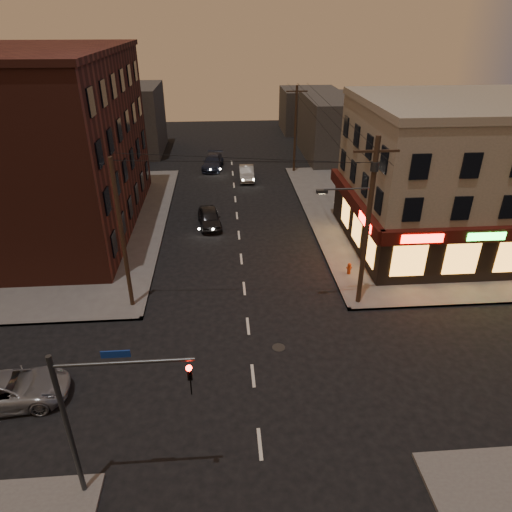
{
  "coord_description": "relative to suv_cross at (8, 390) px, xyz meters",
  "views": [
    {
      "loc": [
        -1.13,
        -16.81,
        15.56
      ],
      "look_at": [
        0.63,
        6.37,
        3.2
      ],
      "focal_mm": 32.0,
      "sensor_mm": 36.0,
      "label": 1
    }
  ],
  "objects": [
    {
      "name": "suv_cross",
      "position": [
        0.0,
        0.0,
        0.0
      ],
      "size": [
        5.42,
        2.93,
        1.45
      ],
      "primitive_type": "imported",
      "rotation": [
        0.0,
        0.0,
        1.68
      ],
      "color": "gray",
      "rests_on": "ground"
    },
    {
      "name": "brick_apartment",
      "position": [
        -3.48,
        19.84,
        5.93
      ],
      "size": [
        12.0,
        20.0,
        13.0
      ],
      "primitive_type": "cube",
      "color": "#491F17",
      "rests_on": "sidewalk_nw"
    },
    {
      "name": "traffic_signal",
      "position": [
        5.46,
        -4.76,
        3.43
      ],
      "size": [
        4.49,
        0.32,
        6.47
      ],
      "color": "#333538",
      "rests_on": "ground"
    },
    {
      "name": "utility_pole_main",
      "position": [
        17.71,
        6.64,
        5.04
      ],
      "size": [
        4.2,
        0.44,
        10.0
      ],
      "color": "#382619",
      "rests_on": "sidewalk_ne"
    },
    {
      "name": "sidewalk_nw",
      "position": [
        -6.98,
        19.84,
        -0.65
      ],
      "size": [
        24.0,
        28.0,
        0.15
      ],
      "primitive_type": "cube",
      "color": "#514F4C",
      "rests_on": "ground"
    },
    {
      "name": "bg_building_ne_a",
      "position": [
        25.02,
        38.84,
        2.78
      ],
      "size": [
        10.0,
        12.0,
        7.0
      ],
      "primitive_type": "cube",
      "color": "#3F3D3A",
      "rests_on": "ground"
    },
    {
      "name": "fire_hydrant",
      "position": [
        18.1,
        9.95,
        -0.13
      ],
      "size": [
        0.36,
        0.36,
        0.81
      ],
      "rotation": [
        0.0,
        0.0,
        0.14
      ],
      "color": "#952E0D",
      "rests_on": "sidewalk_ne"
    },
    {
      "name": "sedan_mid",
      "position": [
        12.44,
        30.65,
        -0.02
      ],
      "size": [
        1.57,
        4.29,
        1.41
      ],
      "primitive_type": "imported",
      "rotation": [
        0.0,
        0.0,
        -0.02
      ],
      "color": "gray",
      "rests_on": "ground"
    },
    {
      "name": "bg_building_ne_b",
      "position": [
        23.02,
        52.84,
        2.28
      ],
      "size": [
        8.0,
        8.0,
        6.0
      ],
      "primitive_type": "cube",
      "color": "#3F3D3A",
      "rests_on": "ground"
    },
    {
      "name": "utility_pole_far",
      "position": [
        17.82,
        32.84,
        3.93
      ],
      "size": [
        0.26,
        0.26,
        9.0
      ],
      "primitive_type": "cylinder",
      "color": "#382619",
      "rests_on": "sidewalk_ne"
    },
    {
      "name": "pizza_building",
      "position": [
        26.95,
        14.27,
        4.62
      ],
      "size": [
        15.85,
        12.85,
        10.5
      ],
      "color": "gray",
      "rests_on": "sidewalk_ne"
    },
    {
      "name": "sedan_far",
      "position": [
        8.85,
        34.84,
        0.01
      ],
      "size": [
        2.65,
        5.29,
        1.47
      ],
      "primitive_type": "imported",
      "rotation": [
        0.0,
        0.0,
        -0.12
      ],
      "color": "#191F32",
      "rests_on": "ground"
    },
    {
      "name": "sedan_near",
      "position": [
        8.69,
        18.85,
        0.01
      ],
      "size": [
        2.23,
        4.45,
        1.46
      ],
      "primitive_type": "imported",
      "rotation": [
        0.0,
        0.0,
        0.12
      ],
      "color": "black",
      "rests_on": "ground"
    },
    {
      "name": "sidewalk_ne",
      "position": [
        29.02,
        19.84,
        -0.65
      ],
      "size": [
        24.0,
        28.0,
        0.15
      ],
      "primitive_type": "cube",
      "color": "#514F4C",
      "rests_on": "ground"
    },
    {
      "name": "utility_pole_west",
      "position": [
        4.22,
        7.34,
        3.93
      ],
      "size": [
        0.24,
        0.24,
        9.0
      ],
      "primitive_type": "cylinder",
      "color": "#382619",
      "rests_on": "sidewalk_nw"
    },
    {
      "name": "ground",
      "position": [
        11.02,
        0.84,
        -0.72
      ],
      "size": [
        120.0,
        120.0,
        0.0
      ],
      "primitive_type": "plane",
      "color": "black",
      "rests_on": "ground"
    },
    {
      "name": "bg_building_nw",
      "position": [
        -1.98,
        42.84,
        3.28
      ],
      "size": [
        9.0,
        10.0,
        8.0
      ],
      "primitive_type": "cube",
      "color": "#3F3D3A",
      "rests_on": "ground"
    }
  ]
}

